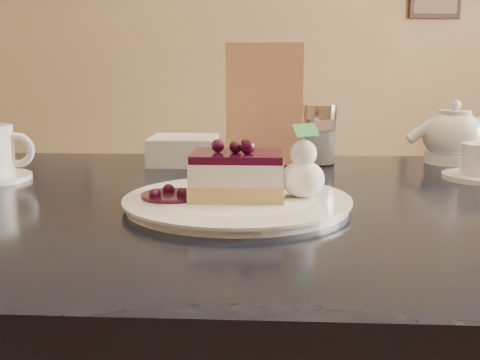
{
  "coord_description": "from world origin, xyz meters",
  "views": [
    {
      "loc": [
        -0.19,
        -0.38,
        0.95
      ],
      "look_at": [
        -0.15,
        0.32,
        0.81
      ],
      "focal_mm": 45.0,
      "sensor_mm": 36.0,
      "label": 1
    }
  ],
  "objects_px": {
    "main_table": "(239,253)",
    "cheesecake_slice": "(237,176)",
    "dessert_plate": "(237,202)",
    "tea_set": "(458,142)"
  },
  "relations": [
    {
      "from": "main_table",
      "to": "dessert_plate",
      "type": "distance_m",
      "value": 0.1
    },
    {
      "from": "cheesecake_slice",
      "to": "tea_set",
      "type": "relative_size",
      "value": 0.47
    },
    {
      "from": "main_table",
      "to": "tea_set",
      "type": "distance_m",
      "value": 0.5
    },
    {
      "from": "main_table",
      "to": "cheesecake_slice",
      "type": "bearing_deg",
      "value": -90.0
    },
    {
      "from": "main_table",
      "to": "cheesecake_slice",
      "type": "height_order",
      "value": "cheesecake_slice"
    },
    {
      "from": "cheesecake_slice",
      "to": "main_table",
      "type": "bearing_deg",
      "value": 90.0
    },
    {
      "from": "dessert_plate",
      "to": "tea_set",
      "type": "distance_m",
      "value": 0.52
    },
    {
      "from": "cheesecake_slice",
      "to": "dessert_plate",
      "type": "bearing_deg",
      "value": 141.19
    },
    {
      "from": "tea_set",
      "to": "main_table",
      "type": "bearing_deg",
      "value": -149.09
    },
    {
      "from": "main_table",
      "to": "cheesecake_slice",
      "type": "xyz_separation_m",
      "value": [
        -0.01,
        -0.05,
        0.12
      ]
    }
  ]
}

